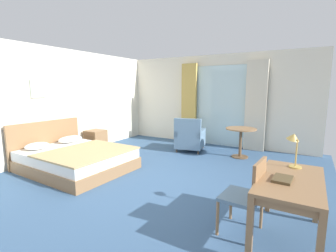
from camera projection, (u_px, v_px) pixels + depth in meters
ground at (143, 185)px, 4.42m from camera, size 6.15×7.67×0.10m
wall_back at (213, 100)px, 7.25m from camera, size 5.75×0.12×2.64m
wall_left at (43, 104)px, 5.61m from camera, size 0.12×7.27×2.64m
balcony_glass_door at (221, 106)px, 7.07m from camera, size 1.53×0.02×2.32m
curtain_panel_left at (189, 104)px, 7.47m from camera, size 0.48×0.10×2.41m
curtain_panel_right at (256, 106)px, 6.48m from camera, size 0.54×0.10×2.41m
bed at (75, 158)px, 5.07m from camera, size 2.17×1.74×0.95m
nightstand at (96, 140)px, 6.61m from camera, size 0.46×0.46×0.55m
writing_desk at (290, 186)px, 2.64m from camera, size 0.64×1.24×0.72m
desk_chair at (248, 192)px, 2.78m from camera, size 0.46×0.50×0.90m
desk_lamp at (294, 142)px, 2.98m from camera, size 0.20×0.18×0.44m
closed_book at (283, 179)px, 2.57m from camera, size 0.20×0.28×0.03m
armchair_by_window at (190, 138)px, 6.54m from camera, size 0.85×0.92×0.91m
round_cafe_table at (241, 136)px, 5.90m from camera, size 0.73×0.73×0.72m
framed_picture at (38, 89)px, 5.39m from camera, size 0.03×0.34×0.40m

